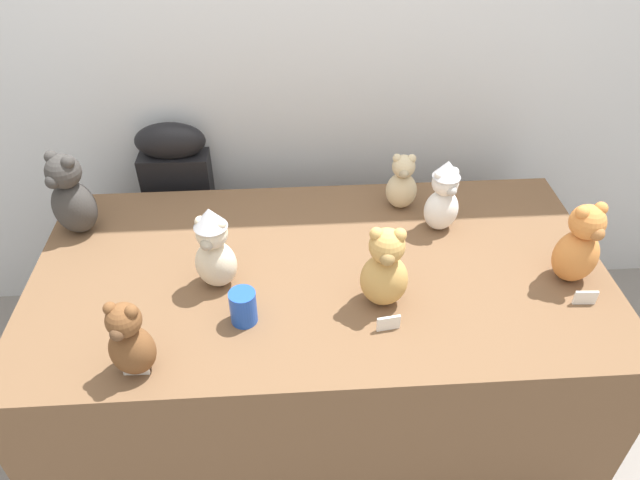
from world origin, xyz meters
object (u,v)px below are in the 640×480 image
at_px(teddy_bear_chestnut, 130,341).
at_px(teddy_bear_sand, 402,183).
at_px(instrument_case, 185,220).
at_px(teddy_bear_charcoal, 71,196).
at_px(teddy_bear_ginger, 579,246).
at_px(teddy_bear_honey, 385,269).
at_px(teddy_bear_snow, 443,196).
at_px(teddy_bear_cream, 214,249).
at_px(display_table, 320,341).
at_px(party_cup_blue, 243,307).

distance_m(teddy_bear_chestnut, teddy_bear_sand, 1.12).
relative_size(instrument_case, teddy_bear_charcoal, 3.02).
bearing_deg(teddy_bear_ginger, teddy_bear_honey, 170.83).
bearing_deg(teddy_bear_snow, teddy_bear_sand, 111.60).
bearing_deg(teddy_bear_cream, display_table, 25.45).
xyz_separation_m(teddy_bear_ginger, teddy_bear_cream, (-1.13, 0.05, 0.01)).
height_order(teddy_bear_snow, teddy_bear_cream, teddy_bear_cream).
xyz_separation_m(teddy_bear_chestnut, teddy_bear_charcoal, (-0.32, 0.65, 0.03)).
distance_m(display_table, party_cup_blue, 0.53).
bearing_deg(party_cup_blue, instrument_case, 110.27).
relative_size(teddy_bear_snow, teddy_bear_cream, 0.94).
bearing_deg(instrument_case, teddy_bear_honey, -46.05).
height_order(teddy_bear_sand, teddy_bear_cream, teddy_bear_cream).
xyz_separation_m(display_table, instrument_case, (-0.55, 0.62, 0.12)).
distance_m(teddy_bear_honey, teddy_bear_ginger, 0.62).
height_order(display_table, teddy_bear_charcoal, teddy_bear_charcoal).
height_order(display_table, teddy_bear_honey, teddy_bear_honey).
bearing_deg(teddy_bear_snow, instrument_case, 138.35).
bearing_deg(teddy_bear_charcoal, teddy_bear_cream, -2.24).
distance_m(teddy_bear_chestnut, teddy_bear_charcoal, 0.72).
relative_size(teddy_bear_chestnut, party_cup_blue, 2.24).
bearing_deg(display_table, teddy_bear_ginger, -6.95).
distance_m(display_table, teddy_bear_honey, 0.55).
xyz_separation_m(teddy_bear_charcoal, party_cup_blue, (0.60, -0.48, -0.09)).
xyz_separation_m(teddy_bear_snow, teddy_bear_cream, (-0.77, -0.25, 0.01)).
bearing_deg(display_table, teddy_bear_honey, -42.34).
bearing_deg(teddy_bear_sand, display_table, -126.59).
bearing_deg(teddy_bear_charcoal, display_table, 11.89).
bearing_deg(display_table, teddy_bear_sand, 45.96).
bearing_deg(teddy_bear_cream, instrument_case, 125.01).
height_order(instrument_case, teddy_bear_charcoal, teddy_bear_charcoal).
relative_size(teddy_bear_charcoal, party_cup_blue, 2.84).
distance_m(teddy_bear_charcoal, teddy_bear_sand, 1.17).
bearing_deg(teddy_bear_snow, teddy_bear_charcoal, 158.50).
relative_size(teddy_bear_snow, teddy_bear_chestnut, 1.12).
relative_size(teddy_bear_charcoal, teddy_bear_cream, 1.07).
height_order(teddy_bear_chestnut, teddy_bear_ginger, teddy_bear_ginger).
distance_m(teddy_bear_sand, teddy_bear_cream, 0.76).
relative_size(teddy_bear_chestnut, teddy_bear_sand, 1.10).
xyz_separation_m(teddy_bear_snow, party_cup_blue, (-0.68, -0.42, -0.08)).
bearing_deg(instrument_case, teddy_bear_cream, -70.74).
distance_m(instrument_case, teddy_bear_charcoal, 0.60).
relative_size(display_table, teddy_bear_cream, 6.46).
bearing_deg(teddy_bear_cream, teddy_bear_sand, 47.28).
bearing_deg(teddy_bear_snow, teddy_bear_ginger, -57.51).
distance_m(teddy_bear_snow, teddy_bear_chestnut, 1.13).
bearing_deg(teddy_bear_chestnut, party_cup_blue, 44.05).
bearing_deg(display_table, instrument_case, 131.55).
height_order(teddy_bear_snow, teddy_bear_sand, teddy_bear_snow).
relative_size(teddy_bear_honey, party_cup_blue, 2.57).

